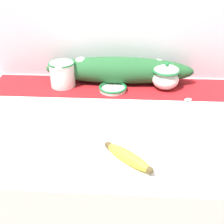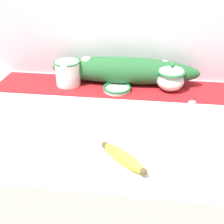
{
  "view_description": "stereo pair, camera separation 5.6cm",
  "coord_description": "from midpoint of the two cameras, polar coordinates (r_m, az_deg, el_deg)",
  "views": [
    {
      "loc": [
        0.04,
        -0.88,
        1.46
      ],
      "look_at": [
        -0.01,
        -0.05,
        0.98
      ],
      "focal_mm": 45.0,
      "sensor_mm": 36.0,
      "label": 1
    },
    {
      "loc": [
        0.09,
        -0.88,
        1.46
      ],
      "look_at": [
        -0.01,
        -0.05,
        0.98
      ],
      "focal_mm": 45.0,
      "sensor_mm": 36.0,
      "label": 2
    }
  ],
  "objects": [
    {
      "name": "countertop",
      "position": [
        1.33,
        -0.62,
        -18.41
      ],
      "size": [
        1.25,
        0.76,
        0.93
      ],
      "primitive_type": "cube",
      "color": "silver",
      "rests_on": "ground_plane"
    },
    {
      "name": "table_runner",
      "position": [
        1.26,
        0.06,
        5.02
      ],
      "size": [
        1.15,
        0.22,
        0.0
      ],
      "primitive_type": "cube",
      "color": "#A8191E",
      "rests_on": "countertop"
    },
    {
      "name": "banana",
      "position": [
        0.82,
        1.22,
        -9.14
      ],
      "size": [
        0.15,
        0.14,
        0.04
      ],
      "rotation": [
        0.0,
        0.0,
        -0.72
      ],
      "color": "yellow",
      "rests_on": "countertop"
    },
    {
      "name": "back_wall",
      "position": [
        1.31,
        0.45,
        18.56
      ],
      "size": [
        2.05,
        0.04,
        2.4
      ],
      "primitive_type": "cube",
      "color": "silver",
      "rests_on": "ground_plane"
    },
    {
      "name": "spoon",
      "position": [
        1.17,
        13.15,
        2.2
      ],
      "size": [
        0.18,
        0.11,
        0.01
      ],
      "rotation": [
        0.0,
        0.0,
        0.52
      ],
      "color": "silver",
      "rests_on": "countertop"
    },
    {
      "name": "sugar_bowl",
      "position": [
        1.24,
        9.59,
        7.08
      ],
      "size": [
        0.12,
        0.12,
        0.12
      ],
      "color": "white",
      "rests_on": "countertop"
    },
    {
      "name": "cream_pitcher",
      "position": [
        1.27,
        -11.29,
        7.71
      ],
      "size": [
        0.11,
        0.13,
        0.11
      ],
      "color": "white",
      "rests_on": "countertop"
    },
    {
      "name": "poinsettia_garland",
      "position": [
        1.28,
        0.13,
        8.52
      ],
      "size": [
        0.67,
        0.13,
        0.12
      ],
      "color": "#235B2D",
      "rests_on": "countertop"
    },
    {
      "name": "small_dish",
      "position": [
        1.22,
        -1.14,
        4.82
      ],
      "size": [
        0.12,
        0.12,
        0.02
      ],
      "color": "white",
      "rests_on": "countertop"
    }
  ]
}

